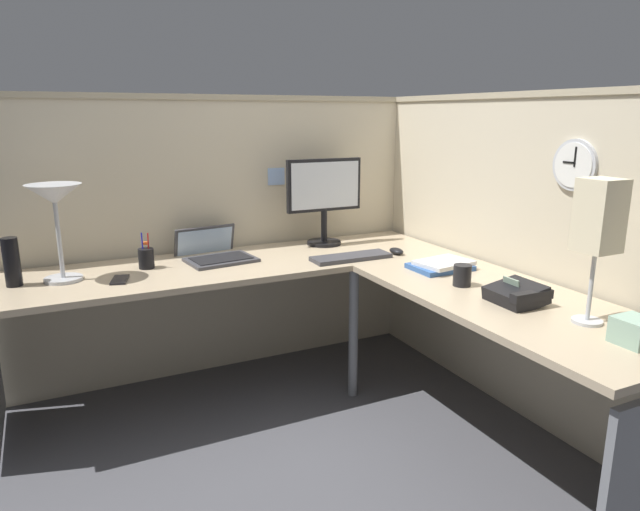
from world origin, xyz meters
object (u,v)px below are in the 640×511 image
(computer_mouse, at_px, (396,251))
(book_stack, at_px, (442,265))
(cell_phone, at_px, (120,280))
(thermos_flask, at_px, (12,262))
(tissue_box, at_px, (635,331))
(office_phone, at_px, (517,295))
(pen_cup, at_px, (146,258))
(laptop, at_px, (214,253))
(wall_clock, at_px, (575,165))
(coffee_mug, at_px, (462,275))
(monitor, at_px, (324,195))
(desk_lamp_dome, at_px, (55,202))
(keyboard, at_px, (351,257))
(desk_lamp_paper, at_px, (599,220))

(computer_mouse, relative_size, book_stack, 0.35)
(cell_phone, relative_size, thermos_flask, 0.65)
(cell_phone, xyz_separation_m, tissue_box, (1.45, -1.53, 0.04))
(computer_mouse, xyz_separation_m, book_stack, (0.03, -0.36, 0.00))
(office_phone, bearing_deg, pen_cup, 135.85)
(laptop, distance_m, thermos_flask, 0.95)
(office_phone, bearing_deg, laptop, 124.93)
(wall_clock, bearing_deg, coffee_mug, 154.13)
(pen_cup, relative_size, thermos_flask, 0.82)
(monitor, bearing_deg, tissue_box, -81.58)
(desk_lamp_dome, bearing_deg, wall_clock, -27.98)
(wall_clock, bearing_deg, laptop, 136.89)
(laptop, distance_m, pen_cup, 0.37)
(thermos_flask, bearing_deg, monitor, 4.94)
(pen_cup, bearing_deg, desk_lamp_dome, -171.98)
(keyboard, bearing_deg, tissue_box, -77.92)
(office_phone, distance_m, book_stack, 0.56)
(computer_mouse, relative_size, wall_clock, 0.47)
(monitor, distance_m, thermos_flask, 1.63)
(office_phone, xyz_separation_m, wall_clock, (0.37, 0.10, 0.50))
(monitor, bearing_deg, office_phone, -80.37)
(monitor, height_order, laptop, monitor)
(cell_phone, distance_m, office_phone, 1.75)
(coffee_mug, bearing_deg, laptop, 131.00)
(pen_cup, distance_m, cell_phone, 0.23)
(monitor, bearing_deg, laptop, -177.68)
(thermos_flask, height_order, book_stack, thermos_flask)
(book_stack, bearing_deg, wall_clock, -55.43)
(laptop, relative_size, book_stack, 1.40)
(desk_lamp_dome, relative_size, cell_phone, 3.09)
(desk_lamp_dome, distance_m, book_stack, 1.83)
(computer_mouse, bearing_deg, desk_lamp_dome, 171.65)
(book_stack, bearing_deg, laptop, 142.62)
(office_phone, distance_m, coffee_mug, 0.30)
(cell_phone, relative_size, book_stack, 0.48)
(cell_phone, bearing_deg, keyboard, 9.99)
(book_stack, distance_m, coffee_mug, 0.28)
(book_stack, relative_size, desk_lamp_paper, 0.56)
(book_stack, bearing_deg, cell_phone, 161.44)
(cell_phone, bearing_deg, book_stack, -2.81)
(tissue_box, bearing_deg, wall_clock, 60.60)
(coffee_mug, bearing_deg, desk_lamp_paper, -79.05)
(keyboard, bearing_deg, cell_phone, 174.57)
(office_phone, bearing_deg, tissue_box, -84.90)
(laptop, bearing_deg, monitor, 2.32)
(keyboard, xyz_separation_m, pen_cup, (-1.00, 0.29, 0.04))
(wall_clock, bearing_deg, desk_lamp_dome, 152.02)
(keyboard, xyz_separation_m, cell_phone, (-1.15, 0.12, -0.01))
(book_stack, bearing_deg, tissue_box, -90.58)
(desk_lamp_dome, xyz_separation_m, tissue_box, (1.68, -1.65, -0.32))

